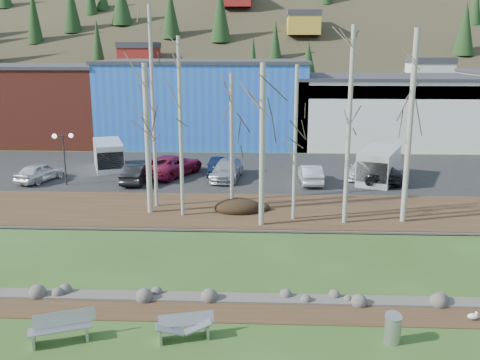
{
  "coord_description": "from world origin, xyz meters",
  "views": [
    {
      "loc": [
        -0.04,
        -15.94,
        9.54
      ],
      "look_at": [
        -1.31,
        12.32,
        2.5
      ],
      "focal_mm": 40.0,
      "sensor_mm": 36.0,
      "label": 1
    }
  ],
  "objects_px": {
    "car_1": "(136,173)",
    "van_white": "(379,166)",
    "car_4": "(217,166)",
    "car_6": "(377,170)",
    "car_5": "(311,174)",
    "seagull": "(473,316)",
    "car_0": "(40,172)",
    "van_grey": "(109,155)",
    "car_3": "(227,170)",
    "bench_damaged": "(184,327)",
    "bench_intact": "(61,327)",
    "car_2": "(172,165)",
    "car_7": "(364,168)",
    "street_lamp": "(63,145)",
    "litter_bin": "(393,330)"
  },
  "relations": [
    {
      "from": "car_0",
      "to": "car_2",
      "type": "relative_size",
      "value": 0.71
    },
    {
      "from": "bench_intact",
      "to": "van_white",
      "type": "height_order",
      "value": "van_white"
    },
    {
      "from": "car_5",
      "to": "street_lamp",
      "type": "bearing_deg",
      "value": 2.03
    },
    {
      "from": "car_1",
      "to": "car_5",
      "type": "bearing_deg",
      "value": -177.64
    },
    {
      "from": "bench_intact",
      "to": "litter_bin",
      "type": "bearing_deg",
      "value": -19.26
    },
    {
      "from": "bench_damaged",
      "to": "litter_bin",
      "type": "distance_m",
      "value": 6.93
    },
    {
      "from": "car_1",
      "to": "van_white",
      "type": "height_order",
      "value": "van_white"
    },
    {
      "from": "bench_damaged",
      "to": "car_5",
      "type": "distance_m",
      "value": 21.76
    },
    {
      "from": "bench_damaged",
      "to": "seagull",
      "type": "relative_size",
      "value": 4.37
    },
    {
      "from": "street_lamp",
      "to": "car_6",
      "type": "distance_m",
      "value": 22.31
    },
    {
      "from": "car_4",
      "to": "litter_bin",
      "type": "bearing_deg",
      "value": -74.72
    },
    {
      "from": "car_0",
      "to": "car_3",
      "type": "bearing_deg",
      "value": -157.2
    },
    {
      "from": "car_4",
      "to": "car_7",
      "type": "distance_m",
      "value": 11.02
    },
    {
      "from": "car_1",
      "to": "car_3",
      "type": "relative_size",
      "value": 0.87
    },
    {
      "from": "car_4",
      "to": "van_white",
      "type": "bearing_deg",
      "value": -11.67
    },
    {
      "from": "car_5",
      "to": "van_white",
      "type": "xyz_separation_m",
      "value": [
        4.91,
        0.77,
        0.49
      ]
    },
    {
      "from": "van_white",
      "to": "seagull",
      "type": "bearing_deg",
      "value": -69.49
    },
    {
      "from": "car_7",
      "to": "car_4",
      "type": "bearing_deg",
      "value": -157.99
    },
    {
      "from": "car_3",
      "to": "van_grey",
      "type": "bearing_deg",
      "value": 168.51
    },
    {
      "from": "car_7",
      "to": "van_grey",
      "type": "bearing_deg",
      "value": -161.18
    },
    {
      "from": "car_4",
      "to": "bench_damaged",
      "type": "bearing_deg",
      "value": -91.04
    },
    {
      "from": "street_lamp",
      "to": "car_2",
      "type": "distance_m",
      "value": 7.91
    },
    {
      "from": "car_2",
      "to": "car_4",
      "type": "distance_m",
      "value": 3.42
    },
    {
      "from": "seagull",
      "to": "car_6",
      "type": "bearing_deg",
      "value": 65.2
    },
    {
      "from": "car_5",
      "to": "van_grey",
      "type": "distance_m",
      "value": 16.15
    },
    {
      "from": "car_2",
      "to": "van_grey",
      "type": "bearing_deg",
      "value": 4.59
    },
    {
      "from": "seagull",
      "to": "car_0",
      "type": "bearing_deg",
      "value": 118.36
    },
    {
      "from": "car_5",
      "to": "car_1",
      "type": "bearing_deg",
      "value": -0.21
    },
    {
      "from": "bench_damaged",
      "to": "car_5",
      "type": "relative_size",
      "value": 0.48
    },
    {
      "from": "car_7",
      "to": "van_white",
      "type": "bearing_deg",
      "value": -33.13
    },
    {
      "from": "street_lamp",
      "to": "van_white",
      "type": "xyz_separation_m",
      "value": [
        22.1,
        1.98,
        -1.7
      ]
    },
    {
      "from": "bench_damaged",
      "to": "car_0",
      "type": "height_order",
      "value": "car_0"
    },
    {
      "from": "car_4",
      "to": "car_6",
      "type": "distance_m",
      "value": 11.86
    },
    {
      "from": "car_1",
      "to": "van_white",
      "type": "bearing_deg",
      "value": -175.61
    },
    {
      "from": "van_white",
      "to": "car_4",
      "type": "bearing_deg",
      "value": -165.9
    },
    {
      "from": "seagull",
      "to": "car_0",
      "type": "height_order",
      "value": "car_0"
    },
    {
      "from": "car_2",
      "to": "car_3",
      "type": "relative_size",
      "value": 1.18
    },
    {
      "from": "car_0",
      "to": "car_1",
      "type": "bearing_deg",
      "value": -163.45
    },
    {
      "from": "street_lamp",
      "to": "car_0",
      "type": "xyz_separation_m",
      "value": [
        -2.26,
        0.92,
        -2.18
      ]
    },
    {
      "from": "bench_damaged",
      "to": "car_7",
      "type": "distance_m",
      "value": 25.04
    },
    {
      "from": "car_1",
      "to": "car_3",
      "type": "height_order",
      "value": "car_3"
    },
    {
      "from": "bench_intact",
      "to": "car_1",
      "type": "distance_m",
      "value": 21.05
    },
    {
      "from": "car_4",
      "to": "car_7",
      "type": "relative_size",
      "value": 0.84
    },
    {
      "from": "bench_damaged",
      "to": "car_3",
      "type": "bearing_deg",
      "value": 75.04
    },
    {
      "from": "litter_bin",
      "to": "street_lamp",
      "type": "distance_m",
      "value": 26.91
    },
    {
      "from": "bench_damaged",
      "to": "bench_intact",
      "type": "bearing_deg",
      "value": 169.98
    },
    {
      "from": "car_4",
      "to": "car_2",
      "type": "bearing_deg",
      "value": -173.39
    },
    {
      "from": "bench_intact",
      "to": "car_3",
      "type": "xyz_separation_m",
      "value": [
        3.97,
        22.3,
        0.33
      ]
    },
    {
      "from": "car_6",
      "to": "car_5",
      "type": "bearing_deg",
      "value": 13.5
    },
    {
      "from": "seagull",
      "to": "street_lamp",
      "type": "height_order",
      "value": "street_lamp"
    }
  ]
}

